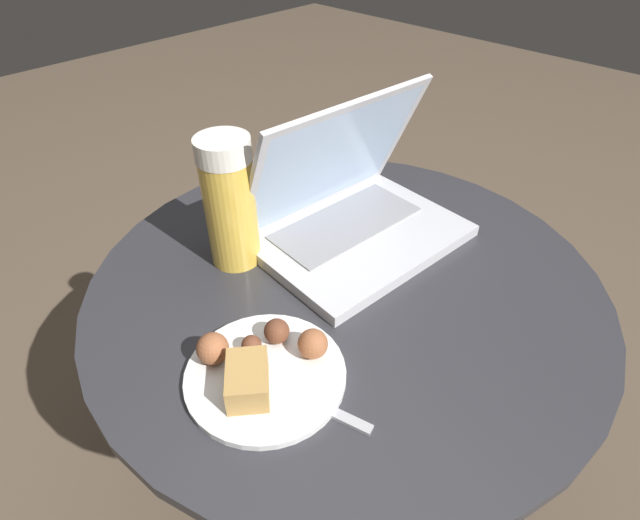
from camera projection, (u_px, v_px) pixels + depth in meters
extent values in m
plane|color=brown|center=(338.00, 462.00, 1.05)|extent=(6.00, 6.00, 0.00)
cylinder|color=#9E9EA3|center=(338.00, 460.00, 1.04)|extent=(0.36, 0.36, 0.01)
cylinder|color=#9E9EA3|center=(341.00, 387.00, 0.89)|extent=(0.08, 0.08, 0.48)
cylinder|color=#2D2D33|center=(345.00, 282.00, 0.73)|extent=(0.74, 0.74, 0.02)
cube|color=silver|center=(360.00, 237.00, 0.79)|extent=(0.33, 0.25, 0.02)
cube|color=gray|center=(346.00, 223.00, 0.80)|extent=(0.25, 0.13, 0.00)
cube|color=silver|center=(333.00, 159.00, 0.76)|extent=(0.32, 0.12, 0.21)
cube|color=silver|center=(334.00, 160.00, 0.75)|extent=(0.29, 0.11, 0.18)
cylinder|color=gold|center=(231.00, 212.00, 0.71)|extent=(0.07, 0.07, 0.17)
cylinder|color=white|center=(223.00, 149.00, 0.65)|extent=(0.08, 0.08, 0.03)
cylinder|color=white|center=(266.00, 375.00, 0.58)|extent=(0.19, 0.19, 0.01)
cube|color=tan|center=(247.00, 380.00, 0.55)|extent=(0.08, 0.08, 0.04)
sphere|color=brown|center=(251.00, 345.00, 0.60)|extent=(0.02, 0.02, 0.02)
sphere|color=brown|center=(277.00, 331.00, 0.61)|extent=(0.03, 0.03, 0.03)
sphere|color=#9E5B38|center=(213.00, 348.00, 0.58)|extent=(0.04, 0.04, 0.04)
sphere|color=#9E5B38|center=(313.00, 344.00, 0.59)|extent=(0.04, 0.04, 0.04)
cube|color=#B2B2B7|center=(316.00, 404.00, 0.55)|extent=(0.05, 0.13, 0.00)
cube|color=#B2B2B7|center=(245.00, 370.00, 0.59)|extent=(0.04, 0.06, 0.00)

